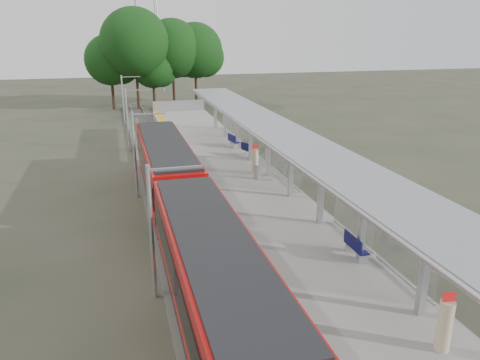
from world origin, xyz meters
name	(u,v)px	position (x,y,z in m)	size (l,w,h in m)	color
trackbed	(164,187)	(-4.50, 20.00, 0.12)	(3.00, 70.00, 0.24)	#59544C
platform	(231,177)	(0.00, 20.00, 0.50)	(6.00, 50.00, 1.00)	gray
tactile_strip	(193,172)	(-2.55, 20.00, 1.01)	(0.60, 50.00, 0.02)	gold
end_fence	(179,106)	(0.00, 44.95, 1.60)	(6.00, 0.10, 1.20)	#9EA0A5
train	(183,206)	(-4.50, 11.20, 2.05)	(2.74, 27.60, 3.62)	black
canopy	(272,133)	(1.61, 16.19, 4.20)	(3.27, 38.00, 3.66)	#9EA0A5
tree_cluster	(155,50)	(-1.54, 54.04, 7.49)	(18.19, 11.18, 12.81)	#382316
catenary_masts	(136,152)	(-6.22, 19.00, 2.91)	(2.08, 48.16, 5.40)	#9EA0A5
bench_near	(355,246)	(1.87, 6.25, 1.52)	(0.44, 1.45, 0.99)	#0F0E49
bench_mid	(249,150)	(2.13, 22.96, 1.53)	(0.99, 1.54, 1.01)	#0F0E49
bench_far	(233,140)	(1.77, 26.28, 1.52)	(0.69, 1.50, 0.99)	#0F0E49
info_pillar_near	(445,325)	(1.51, 0.24, 1.83)	(0.43, 0.43, 1.92)	#C5B78F
info_pillar_far	(255,161)	(1.37, 18.88, 1.82)	(0.43, 0.43, 1.90)	#C5B78F
litter_bin	(257,172)	(1.14, 17.56, 1.44)	(0.43, 0.43, 0.87)	#9EA0A5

